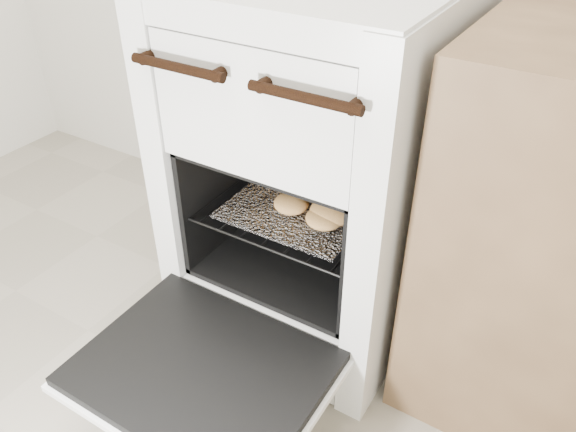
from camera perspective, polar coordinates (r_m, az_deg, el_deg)
name	(u,v)px	position (r m, az deg, el deg)	size (l,w,h in m)	color
stove	(318,172)	(1.51, 3.03, 4.45)	(0.63, 0.70, 0.96)	silver
oven_door	(202,371)	(1.34, -8.70, -15.31)	(0.56, 0.44, 0.04)	black
oven_rack	(304,205)	(1.49, 1.67, 1.09)	(0.46, 0.44, 0.01)	black
foil_sheet	(300,207)	(1.47, 1.27, 0.91)	(0.36, 0.31, 0.01)	white
baked_rolls	(316,196)	(1.47, 2.87, 2.09)	(0.36, 0.27, 0.06)	#E3AC5A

